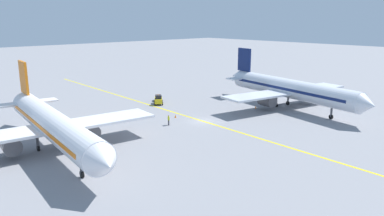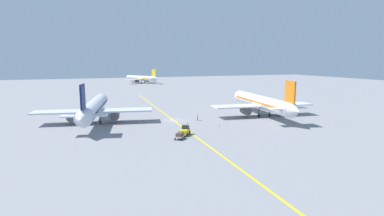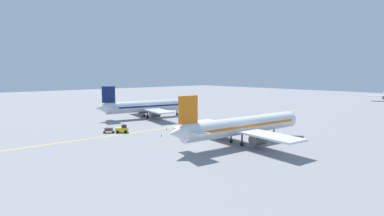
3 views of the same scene
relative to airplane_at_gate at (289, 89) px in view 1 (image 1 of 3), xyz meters
The scene contains 10 objects.
ground_plane 19.89m from the airplane_at_gate, 11.43° to the right, with size 400.00×400.00×0.00m, color gray.
apron_yellow_centreline 19.89m from the airplane_at_gate, 11.43° to the right, with size 0.40×120.00×0.01m, color yellow.
airplane_at_gate is the anchor object (origin of this frame).
airplane_adjacent_stand 44.28m from the airplane_at_gate, ahead, with size 28.40×35.54×10.60m.
baggage_tug_white 25.80m from the airplane_at_gate, 48.78° to the right, with size 2.99×3.30×2.11m.
baggage_cart_trailing 26.71m from the airplane_at_gate, 55.75° to the right, with size 2.67×2.92×1.24m.
ground_crew_worker 25.80m from the airplane_at_gate, 13.62° to the right, with size 0.35×0.53×1.68m.
traffic_cone_near_nose 30.87m from the airplane_at_gate, 28.65° to the right, with size 0.32×0.32×0.55m, color orange.
traffic_cone_mid_apron 23.16m from the airplane_at_gate, 22.96° to the right, with size 0.32×0.32×0.55m, color orange.
traffic_cone_by_wingtip 7.29m from the airplane_at_gate, 36.05° to the right, with size 0.32×0.32×0.55m, color orange.
Camera 1 is at (42.43, 43.70, 16.91)m, focal length 35.00 mm.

